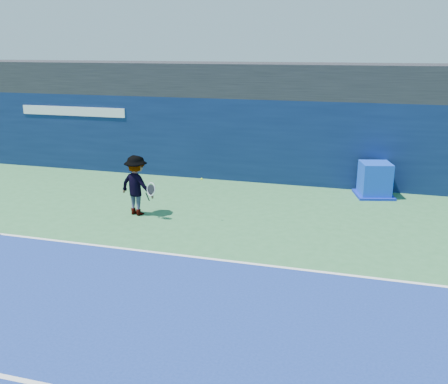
# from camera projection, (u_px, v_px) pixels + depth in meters

# --- Properties ---
(ground) EXTENTS (80.00, 80.00, 0.00)m
(ground) POSITION_uv_depth(u_px,v_px,m) (117.00, 318.00, 9.14)
(ground) COLOR #327140
(ground) RESTS_ON ground
(baseline) EXTENTS (24.00, 0.10, 0.01)m
(baseline) POSITION_uv_depth(u_px,v_px,m) (176.00, 255.00, 11.90)
(baseline) COLOR white
(baseline) RESTS_ON ground
(stadium_band) EXTENTS (36.00, 3.00, 1.20)m
(stadium_band) POSITION_uv_depth(u_px,v_px,m) (256.00, 79.00, 18.74)
(stadium_band) COLOR black
(stadium_band) RESTS_ON back_wall_assembly
(back_wall_assembly) EXTENTS (36.00, 1.03, 3.00)m
(back_wall_assembly) POSITION_uv_depth(u_px,v_px,m) (249.00, 139.00, 18.40)
(back_wall_assembly) COLOR #0B1A3E
(back_wall_assembly) RESTS_ON ground
(equipment_cart) EXTENTS (1.44, 1.44, 1.13)m
(equipment_cart) POSITION_uv_depth(u_px,v_px,m) (375.00, 181.00, 16.49)
(equipment_cart) COLOR #0E38C6
(equipment_cart) RESTS_ON ground
(tennis_player) EXTENTS (1.40, 0.95, 1.78)m
(tennis_player) POSITION_uv_depth(u_px,v_px,m) (137.00, 185.00, 14.57)
(tennis_player) COLOR white
(tennis_player) RESTS_ON ground
(tennis_ball) EXTENTS (0.06, 0.06, 0.06)m
(tennis_ball) POSITION_uv_depth(u_px,v_px,m) (202.00, 179.00, 13.85)
(tennis_ball) COLOR #BCDF18
(tennis_ball) RESTS_ON ground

